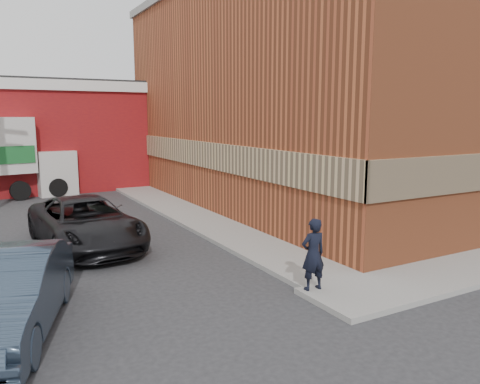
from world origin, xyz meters
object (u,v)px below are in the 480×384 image
sedan (6,295)px  suv_a (86,223)px  brick_building (342,97)px  man (313,254)px

sedan → suv_a: size_ratio=0.86×
brick_building → suv_a: 13.17m
sedan → suv_a: 5.63m
brick_building → sedan: size_ratio=4.08×
man → suv_a: (-3.49, 6.21, -0.18)m
sedan → brick_building: bearing=47.5°
brick_building → man: bearing=-133.2°
man → suv_a: 7.12m
brick_building → suv_a: brick_building is taller
man → sedan: size_ratio=0.35×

